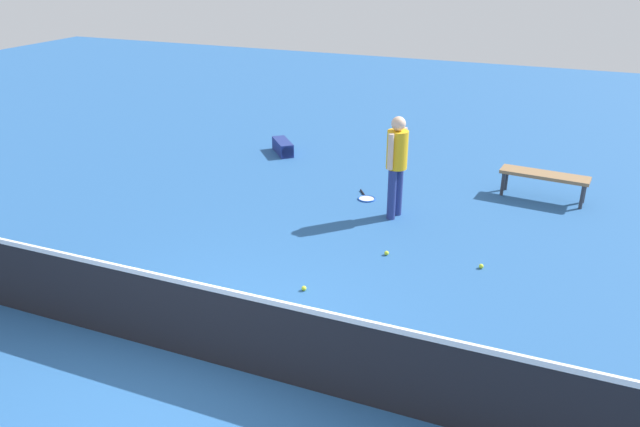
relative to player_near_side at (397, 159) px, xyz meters
name	(u,v)px	position (x,y,z in m)	size (l,w,h in m)	color
ground_plane	(207,361)	(0.77, 4.57, -1.01)	(40.00, 40.00, 0.00)	#265693
court_net	(203,322)	(0.77, 4.57, -0.51)	(10.09, 0.09, 1.07)	#4C4C51
player_near_side	(397,159)	(0.00, 0.00, 0.00)	(0.41, 0.53, 1.70)	navy
tennis_racket_near_player	(366,198)	(0.68, -0.57, -1.00)	(0.46, 0.58, 0.03)	blue
tennis_ball_near_player	(304,288)	(0.40, 2.79, -0.98)	(0.07, 0.07, 0.07)	#C6E033
tennis_ball_by_net	(387,253)	(-0.30, 1.40, -0.98)	(0.07, 0.07, 0.07)	#C6E033
tennis_ball_midcourt	(481,266)	(-1.64, 1.28, -0.98)	(0.07, 0.07, 0.07)	#C6E033
courtside_bench	(544,177)	(-2.21, -1.76, -0.59)	(1.53, 0.54, 0.48)	olive
equipment_bag	(283,147)	(3.17, -2.36, -0.87)	(0.73, 0.79, 0.28)	navy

